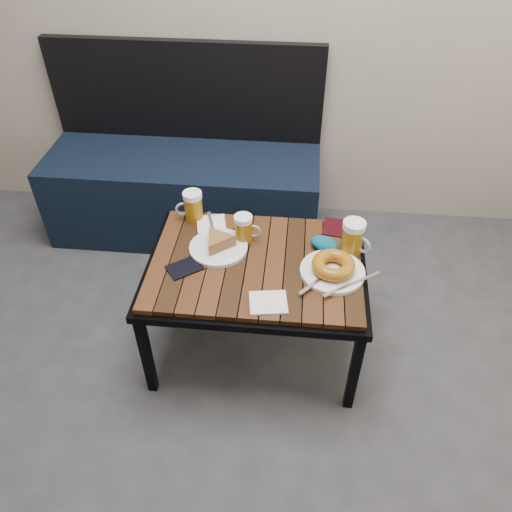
# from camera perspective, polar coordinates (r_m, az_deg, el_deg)

# --- Properties ---
(bench) EXTENTS (1.40, 0.50, 0.95)m
(bench) POSITION_cam_1_polar(r_m,az_deg,el_deg) (2.71, -8.07, 8.11)
(bench) COLOR black
(bench) RESTS_ON ground
(cafe_table) EXTENTS (0.84, 0.62, 0.47)m
(cafe_table) POSITION_cam_1_polar(r_m,az_deg,el_deg) (1.93, 0.00, -1.61)
(cafe_table) COLOR black
(cafe_table) RESTS_ON ground
(beer_mug_left) EXTENTS (0.12, 0.09, 0.13)m
(beer_mug_left) POSITION_cam_1_polar(r_m,az_deg,el_deg) (2.09, -7.26, 5.73)
(beer_mug_left) COLOR #91600B
(beer_mug_left) RESTS_ON cafe_table
(beer_mug_centre) EXTENTS (0.11, 0.07, 0.12)m
(beer_mug_centre) POSITION_cam_1_polar(r_m,az_deg,el_deg) (1.96, -1.39, 3.18)
(beer_mug_centre) COLOR #91600B
(beer_mug_centre) RESTS_ON cafe_table
(beer_mug_right) EXTENTS (0.13, 0.12, 0.14)m
(beer_mug_right) POSITION_cam_1_polar(r_m,az_deg,el_deg) (1.93, 11.04, 2.11)
(beer_mug_right) COLOR #91600B
(beer_mug_right) RESTS_ON cafe_table
(plate_pie) EXTENTS (0.23, 0.23, 0.06)m
(plate_pie) POSITION_cam_1_polar(r_m,az_deg,el_deg) (1.94, -4.34, 1.37)
(plate_pie) COLOR white
(plate_pie) RESTS_ON cafe_table
(plate_bagel) EXTENTS (0.30, 0.27, 0.07)m
(plate_bagel) POSITION_cam_1_polar(r_m,az_deg,el_deg) (1.85, 8.78, -1.35)
(plate_bagel) COLOR white
(plate_bagel) RESTS_ON cafe_table
(napkin_left) EXTENTS (0.14, 0.15, 0.01)m
(napkin_left) POSITION_cam_1_polar(r_m,az_deg,el_deg) (2.08, -5.13, 3.69)
(napkin_left) COLOR white
(napkin_left) RESTS_ON cafe_table
(napkin_right) EXTENTS (0.15, 0.13, 0.01)m
(napkin_right) POSITION_cam_1_polar(r_m,az_deg,el_deg) (1.74, 1.41, -5.35)
(napkin_right) COLOR white
(napkin_right) RESTS_ON cafe_table
(passport_navy) EXTENTS (0.15, 0.15, 0.01)m
(passport_navy) POSITION_cam_1_polar(r_m,az_deg,el_deg) (1.89, -8.17, -1.34)
(passport_navy) COLOR black
(passport_navy) RESTS_ON cafe_table
(passport_burgundy) EXTENTS (0.10, 0.13, 0.01)m
(passport_burgundy) POSITION_cam_1_polar(r_m,az_deg,el_deg) (2.08, 8.88, 3.27)
(passport_burgundy) COLOR black
(passport_burgundy) RESTS_ON cafe_table
(knit_pouch) EXTENTS (0.13, 0.11, 0.05)m
(knit_pouch) POSITION_cam_1_polar(r_m,az_deg,el_deg) (1.96, 7.83, 1.43)
(knit_pouch) COLOR #05507F
(knit_pouch) RESTS_ON cafe_table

